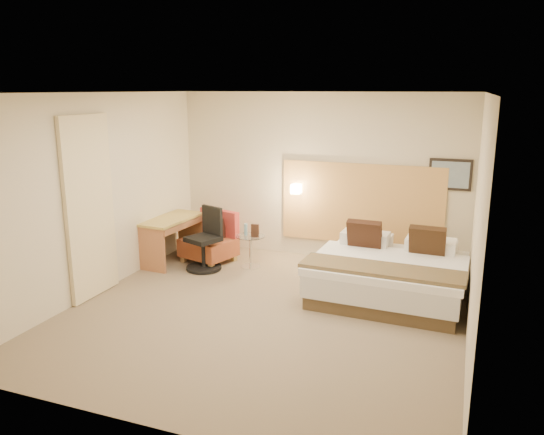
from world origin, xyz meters
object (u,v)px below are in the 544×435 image
at_px(side_table, 251,250).
at_px(desk_chair, 206,244).
at_px(lounge_chair, 211,241).
at_px(desk, 173,227).
at_px(bed, 390,273).

xyz_separation_m(side_table, desk_chair, (-0.62, -0.32, 0.11)).
distance_m(lounge_chair, desk, 0.66).
xyz_separation_m(bed, desk_chair, (-2.84, 0.09, 0.09)).
distance_m(desk, desk_chair, 0.70).
relative_size(lounge_chair, desk, 0.77).
bearing_deg(lounge_chair, side_table, -6.70).
distance_m(lounge_chair, desk_chair, 0.43).
bearing_deg(desk, desk_chair, -11.94).
relative_size(desk, desk_chair, 1.25).
height_order(bed, side_table, bed).
bearing_deg(side_table, lounge_chair, 173.30).
xyz_separation_m(lounge_chair, side_table, (0.74, -0.09, -0.04)).
height_order(bed, desk, bed).
bearing_deg(bed, lounge_chair, 170.44).
relative_size(lounge_chair, desk_chair, 0.96).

